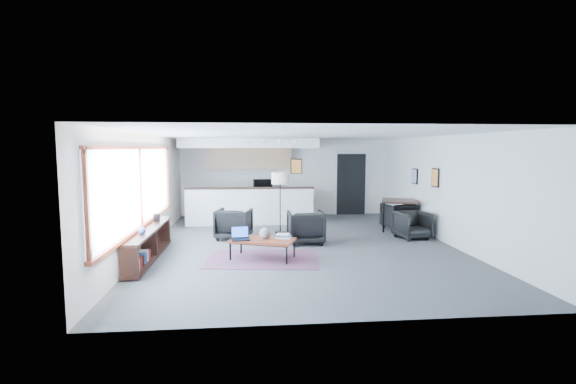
{
  "coord_description": "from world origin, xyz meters",
  "views": [
    {
      "loc": [
        -1.24,
        -9.69,
        2.29
      ],
      "look_at": [
        -0.27,
        0.4,
        1.22
      ],
      "focal_mm": 26.0,
      "sensor_mm": 36.0,
      "label": 1
    }
  ],
  "objects": [
    {
      "name": "microwave",
      "position": [
        -0.76,
        4.15,
        1.13
      ],
      "size": [
        0.63,
        0.41,
        0.4
      ],
      "primitive_type": "imported",
      "rotation": [
        0.0,
        0.0,
        0.16
      ],
      "color": "black",
      "rests_on": "kitchenette"
    },
    {
      "name": "doorway",
      "position": [
        2.3,
        4.42,
        1.07
      ],
      "size": [
        1.1,
        0.12,
        2.15
      ],
      "color": "black",
      "rests_on": "room"
    },
    {
      "name": "room",
      "position": [
        0.0,
        0.0,
        1.3
      ],
      "size": [
        7.02,
        9.02,
        2.62
      ],
      "color": "#464648",
      "rests_on": "ground"
    },
    {
      "name": "wall_art_lower",
      "position": [
        3.47,
        0.4,
        1.55
      ],
      "size": [
        0.03,
        0.38,
        0.48
      ],
      "color": "black",
      "rests_on": "room"
    },
    {
      "name": "console",
      "position": [
        -3.3,
        -1.05,
        0.33
      ],
      "size": [
        0.35,
        3.0,
        0.8
      ],
      "color": "black",
      "rests_on": "floor"
    },
    {
      "name": "coffee_table",
      "position": [
        -0.96,
        -1.23,
        0.39
      ],
      "size": [
        1.46,
        1.11,
        0.42
      ],
      "rotation": [
        0.0,
        0.0,
        -0.36
      ],
      "color": "maroon",
      "rests_on": "floor"
    },
    {
      "name": "wall_art_upper",
      "position": [
        3.47,
        1.7,
        1.5
      ],
      "size": [
        0.03,
        0.34,
        0.44
      ],
      "color": "black",
      "rests_on": "room"
    },
    {
      "name": "kitchenette",
      "position": [
        -1.2,
        3.71,
        1.38
      ],
      "size": [
        4.2,
        1.96,
        2.6
      ],
      "color": "white",
      "rests_on": "floor"
    },
    {
      "name": "armchair_right",
      "position": [
        0.14,
        0.15,
        0.43
      ],
      "size": [
        0.85,
        0.8,
        0.86
      ],
      "primitive_type": "imported",
      "rotation": [
        0.0,
        0.0,
        3.15
      ],
      "color": "black",
      "rests_on": "floor"
    },
    {
      "name": "laptop",
      "position": [
        -1.42,
        -1.21,
        0.5
      ],
      "size": [
        0.4,
        0.34,
        0.26
      ],
      "rotation": [
        0.0,
        0.0,
        0.12
      ],
      "color": "black",
      "rests_on": "coffee_table"
    },
    {
      "name": "coaster",
      "position": [
        -0.78,
        -1.43,
        0.43
      ],
      "size": [
        0.12,
        0.12,
        0.01
      ],
      "rotation": [
        0.0,
        0.0,
        0.36
      ],
      "color": "#E5590C",
      "rests_on": "coffee_table"
    },
    {
      "name": "dining_table",
      "position": [
        3.0,
        1.51,
        0.77
      ],
      "size": [
        1.28,
        1.28,
        0.85
      ],
      "rotation": [
        0.0,
        0.0,
        -0.34
      ],
      "color": "black",
      "rests_on": "floor"
    },
    {
      "name": "window",
      "position": [
        -3.46,
        -0.9,
        1.46
      ],
      "size": [
        0.1,
        5.95,
        1.66
      ],
      "color": "#8CBFFF",
      "rests_on": "room"
    },
    {
      "name": "dining_chair_near",
      "position": [
        2.9,
        0.38,
        0.33
      ],
      "size": [
        0.75,
        0.72,
        0.65
      ],
      "primitive_type": "imported",
      "rotation": [
        0.0,
        0.0,
        0.23
      ],
      "color": "black",
      "rests_on": "floor"
    },
    {
      "name": "track_light",
      "position": [
        -0.59,
        2.2,
        2.53
      ],
      "size": [
        1.6,
        0.07,
        0.15
      ],
      "color": "silver",
      "rests_on": "room"
    },
    {
      "name": "ceramic_pot",
      "position": [
        -0.9,
        -1.23,
        0.54
      ],
      "size": [
        0.24,
        0.24,
        0.24
      ],
      "rotation": [
        0.0,
        0.0,
        -0.4
      ],
      "color": "gray",
      "rests_on": "coffee_table"
    },
    {
      "name": "armchair_left",
      "position": [
        -1.62,
        0.8,
        0.42
      ],
      "size": [
        0.98,
        0.94,
        0.85
      ],
      "primitive_type": "imported",
      "rotation": [
        0.0,
        0.0,
        2.92
      ],
      "color": "black",
      "rests_on": "floor"
    },
    {
      "name": "floor_lamp",
      "position": [
        -0.38,
        1.5,
        1.43
      ],
      "size": [
        0.56,
        0.56,
        1.64
      ],
      "rotation": [
        0.0,
        0.0,
        0.22
      ],
      "color": "black",
      "rests_on": "floor"
    },
    {
      "name": "dining_chair_far",
      "position": [
        3.0,
        1.61,
        0.35
      ],
      "size": [
        0.78,
        0.74,
        0.7
      ],
      "primitive_type": "imported",
      "rotation": [
        0.0,
        0.0,
        3.31
      ],
      "color": "black",
      "rests_on": "floor"
    },
    {
      "name": "book_stack",
      "position": [
        -0.52,
        -1.17,
        0.47
      ],
      "size": [
        0.35,
        0.3,
        0.09
      ],
      "rotation": [
        0.0,
        0.0,
        -0.22
      ],
      "color": "silver",
      "rests_on": "coffee_table"
    },
    {
      "name": "kilim_rug",
      "position": [
        -0.96,
        -1.23,
        0.01
      ],
      "size": [
        2.46,
        1.83,
        0.01
      ],
      "rotation": [
        0.0,
        0.0,
        -0.12
      ],
      "color": "#532D41",
      "rests_on": "floor"
    }
  ]
}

